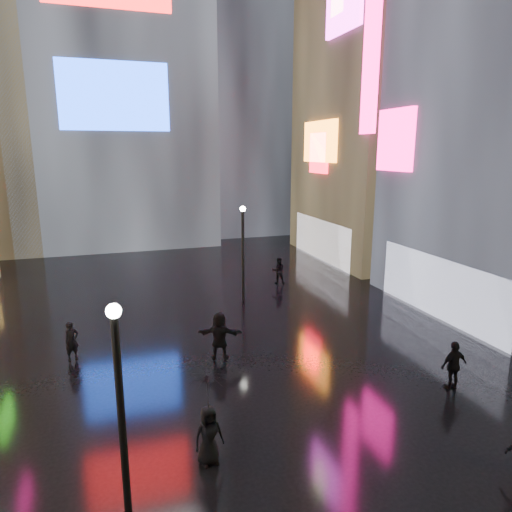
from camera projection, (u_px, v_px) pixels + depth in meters
name	position (u px, v px, depth m)	size (l,w,h in m)	color
ground	(205.00, 321.00, 22.01)	(140.00, 140.00, 0.00)	black
building_right_far	(389.00, 66.00, 32.94)	(10.28, 12.00, 28.00)	black
tower_flank_right	(236.00, 57.00, 44.95)	(12.00, 12.00, 34.00)	black
lamp_near	(121.00, 410.00, 9.19)	(0.30, 0.30, 5.20)	black
lamp_far	(243.00, 248.00, 24.35)	(0.30, 0.30, 5.20)	black
pedestrian_3	(454.00, 365.00, 15.62)	(1.01, 0.42, 1.72)	black
pedestrian_4	(209.00, 435.00, 11.86)	(0.79, 0.52, 1.62)	black
pedestrian_5	(220.00, 336.00, 17.87)	(1.77, 0.56, 1.91)	black
pedestrian_6	(72.00, 341.00, 17.82)	(0.57, 0.37, 1.55)	black
pedestrian_7	(278.00, 271.00, 28.11)	(0.78, 0.61, 1.61)	black
umbrella_2	(207.00, 390.00, 11.57)	(1.04, 1.06, 0.95)	black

